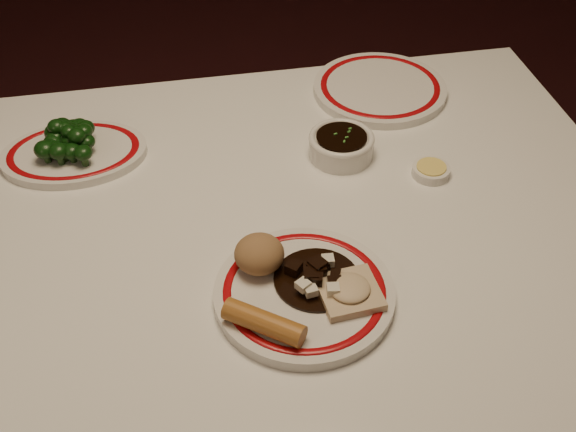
{
  "coord_description": "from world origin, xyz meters",
  "views": [
    {
      "loc": [
        -0.13,
        -0.83,
        1.51
      ],
      "look_at": [
        0.02,
        -0.05,
        0.8
      ],
      "focal_mm": 45.0,
      "sensor_mm": 36.0,
      "label": 1
    }
  ],
  "objects_px": {
    "main_plate": "(304,293)",
    "dining_table": "(272,262)",
    "soy_bowl": "(341,146)",
    "spring_roll": "(264,322)",
    "broccoli_pile": "(67,137)",
    "fried_wonton": "(350,291)",
    "broccoli_plate": "(74,153)",
    "rice_mound": "(259,254)",
    "stirfry_heap": "(317,277)"
  },
  "relations": [
    {
      "from": "soy_bowl",
      "to": "fried_wonton",
      "type": "bearing_deg",
      "value": -102.19
    },
    {
      "from": "main_plate",
      "to": "broccoli_plate",
      "type": "height_order",
      "value": "main_plate"
    },
    {
      "from": "main_plate",
      "to": "stirfry_heap",
      "type": "bearing_deg",
      "value": 29.51
    },
    {
      "from": "spring_roll",
      "to": "soy_bowl",
      "type": "height_order",
      "value": "spring_roll"
    },
    {
      "from": "fried_wonton",
      "to": "broccoli_plate",
      "type": "xyz_separation_m",
      "value": [
        -0.38,
        0.42,
        -0.02
      ]
    },
    {
      "from": "stirfry_heap",
      "to": "broccoli_pile",
      "type": "height_order",
      "value": "broccoli_pile"
    },
    {
      "from": "dining_table",
      "to": "spring_roll",
      "type": "xyz_separation_m",
      "value": [
        -0.05,
        -0.23,
        0.13
      ]
    },
    {
      "from": "fried_wonton",
      "to": "broccoli_pile",
      "type": "height_order",
      "value": "broccoli_pile"
    },
    {
      "from": "soy_bowl",
      "to": "dining_table",
      "type": "bearing_deg",
      "value": -135.95
    },
    {
      "from": "dining_table",
      "to": "spring_roll",
      "type": "relative_size",
      "value": 10.67
    },
    {
      "from": "broccoli_plate",
      "to": "soy_bowl",
      "type": "bearing_deg",
      "value": -10.35
    },
    {
      "from": "dining_table",
      "to": "broccoli_pile",
      "type": "xyz_separation_m",
      "value": [
        -0.31,
        0.24,
        0.13
      ]
    },
    {
      "from": "rice_mound",
      "to": "broccoli_plate",
      "type": "distance_m",
      "value": 0.44
    },
    {
      "from": "dining_table",
      "to": "main_plate",
      "type": "xyz_separation_m",
      "value": [
        0.02,
        -0.17,
        0.1
      ]
    },
    {
      "from": "fried_wonton",
      "to": "broccoli_pile",
      "type": "bearing_deg",
      "value": 132.54
    },
    {
      "from": "main_plate",
      "to": "stirfry_heap",
      "type": "relative_size",
      "value": 2.26
    },
    {
      "from": "stirfry_heap",
      "to": "broccoli_plate",
      "type": "height_order",
      "value": "stirfry_heap"
    },
    {
      "from": "main_plate",
      "to": "rice_mound",
      "type": "distance_m",
      "value": 0.08
    },
    {
      "from": "broccoli_pile",
      "to": "stirfry_heap",
      "type": "bearing_deg",
      "value": -47.98
    },
    {
      "from": "broccoli_pile",
      "to": "soy_bowl",
      "type": "distance_m",
      "value": 0.47
    },
    {
      "from": "rice_mound",
      "to": "spring_roll",
      "type": "relative_size",
      "value": 0.64
    },
    {
      "from": "main_plate",
      "to": "broccoli_pile",
      "type": "relative_size",
      "value": 2.25
    },
    {
      "from": "stirfry_heap",
      "to": "broccoli_plate",
      "type": "xyz_separation_m",
      "value": [
        -0.35,
        0.38,
        -0.02
      ]
    },
    {
      "from": "broccoli_plate",
      "to": "spring_roll",
      "type": "bearing_deg",
      "value": -60.39
    },
    {
      "from": "fried_wonton",
      "to": "stirfry_heap",
      "type": "height_order",
      "value": "stirfry_heap"
    },
    {
      "from": "main_plate",
      "to": "rice_mound",
      "type": "xyz_separation_m",
      "value": [
        -0.05,
        0.06,
        0.03
      ]
    },
    {
      "from": "main_plate",
      "to": "broccoli_pile",
      "type": "xyz_separation_m",
      "value": [
        -0.33,
        0.4,
        0.03
      ]
    },
    {
      "from": "dining_table",
      "to": "broccoli_plate",
      "type": "xyz_separation_m",
      "value": [
        -0.31,
        0.23,
        0.1
      ]
    },
    {
      "from": "spring_roll",
      "to": "broccoli_pile",
      "type": "bearing_deg",
      "value": 67.11
    },
    {
      "from": "main_plate",
      "to": "soy_bowl",
      "type": "relative_size",
      "value": 2.48
    },
    {
      "from": "dining_table",
      "to": "fried_wonton",
      "type": "bearing_deg",
      "value": -67.95
    },
    {
      "from": "broccoli_plate",
      "to": "soy_bowl",
      "type": "relative_size",
      "value": 2.26
    },
    {
      "from": "stirfry_heap",
      "to": "rice_mound",
      "type": "bearing_deg",
      "value": 149.31
    },
    {
      "from": "main_plate",
      "to": "fried_wonton",
      "type": "distance_m",
      "value": 0.07
    },
    {
      "from": "stirfry_heap",
      "to": "broccoli_plate",
      "type": "bearing_deg",
      "value": 132.01
    },
    {
      "from": "dining_table",
      "to": "broccoli_plate",
      "type": "distance_m",
      "value": 0.4
    },
    {
      "from": "main_plate",
      "to": "dining_table",
      "type": "bearing_deg",
      "value": 96.38
    },
    {
      "from": "soy_bowl",
      "to": "broccoli_plate",
      "type": "bearing_deg",
      "value": 169.65
    },
    {
      "from": "rice_mound",
      "to": "soy_bowl",
      "type": "bearing_deg",
      "value": 54.27
    },
    {
      "from": "soy_bowl",
      "to": "spring_roll",
      "type": "bearing_deg",
      "value": -117.96
    },
    {
      "from": "dining_table",
      "to": "rice_mound",
      "type": "distance_m",
      "value": 0.18
    },
    {
      "from": "rice_mound",
      "to": "stirfry_heap",
      "type": "xyz_separation_m",
      "value": [
        0.07,
        -0.04,
        -0.02
      ]
    },
    {
      "from": "spring_roll",
      "to": "soy_bowl",
      "type": "xyz_separation_m",
      "value": [
        0.2,
        0.37,
        -0.01
      ]
    },
    {
      "from": "fried_wonton",
      "to": "soy_bowl",
      "type": "height_order",
      "value": "same"
    },
    {
      "from": "main_plate",
      "to": "rice_mound",
      "type": "bearing_deg",
      "value": 134.13
    },
    {
      "from": "fried_wonton",
      "to": "broccoli_plate",
      "type": "distance_m",
      "value": 0.57
    },
    {
      "from": "broccoli_pile",
      "to": "soy_bowl",
      "type": "relative_size",
      "value": 1.1
    },
    {
      "from": "broccoli_plate",
      "to": "soy_bowl",
      "type": "height_order",
      "value": "soy_bowl"
    },
    {
      "from": "dining_table",
      "to": "stirfry_heap",
      "type": "distance_m",
      "value": 0.2
    },
    {
      "from": "rice_mound",
      "to": "fried_wonton",
      "type": "xyz_separation_m",
      "value": [
        0.11,
        -0.08,
        -0.02
      ]
    }
  ]
}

